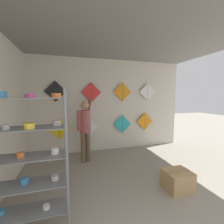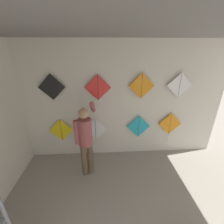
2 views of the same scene
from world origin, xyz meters
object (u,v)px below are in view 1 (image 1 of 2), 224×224
shelf_rack (21,155)px  kite_6 (123,92)px  kite_0 (59,129)px  kite_3 (145,122)px  kite_4 (55,91)px  kite_1 (89,127)px  kite_5 (91,92)px  kite_2 (122,124)px  shopkeeper (85,126)px  kite_7 (148,92)px  cardboard_box (177,180)px

shelf_rack → kite_6: kite_6 is taller
kite_0 → kite_6: size_ratio=1.00×
kite_3 → kite_4: bearing=180.0°
kite_1 → kite_5: (0.10, 0.00, 1.05)m
shelf_rack → kite_2: 3.37m
shelf_rack → kite_5: kite_5 is taller
kite_3 → kite_4: (-2.77, 0.00, 1.01)m
kite_0 → kite_5: bearing=0.0°
kite_0 → kite_5: (0.93, 0.00, 1.04)m
kite_2 → kite_3: size_ratio=0.74×
shopkeeper → kite_3: shopkeeper is taller
kite_4 → kite_7: bearing=0.0°
shopkeeper → kite_2: size_ratio=2.86×
kite_4 → kite_7: (2.85, 0.00, 0.00)m
kite_0 → kite_6: 2.18m
shelf_rack → kite_2: size_ratio=3.03×
shopkeeper → kite_7: kite_7 is taller
kite_3 → kite_4: size_ratio=1.35×
kite_1 → shelf_rack: bearing=-112.6°
kite_3 → shelf_rack: bearing=-138.8°
shopkeeper → kite_5: size_ratio=2.86×
kite_0 → kite_7: bearing=0.0°
kite_4 → kite_5: (1.00, 0.00, -0.02)m
cardboard_box → kite_5: kite_5 is taller
kite_3 → kite_5: 2.03m
kite_2 → kite_4: (-1.98, 0.00, 1.03)m
shopkeeper → kite_0: size_ratio=2.86×
shelf_rack → kite_5: 2.94m
kite_0 → kite_3: 2.70m
kite_0 → kite_2: 1.91m
kite_0 → kite_7: (2.78, 0.00, 1.07)m
kite_5 → kite_2: bearing=0.0°
shopkeeper → kite_4: 1.31m
kite_1 → kite_6: bearing=0.0°
kite_0 → kite_1: bearing=0.0°
kite_1 → shopkeeper: bearing=-104.9°
shopkeeper → kite_2: 1.40m
shopkeeper → kite_1: (0.17, 0.63, -0.19)m
kite_4 → kite_6: size_ratio=1.00×
kite_6 → shelf_rack: bearing=-129.8°
shopkeeper → kite_4: (-0.73, 0.63, 0.89)m
kite_3 → kite_4: 2.95m
kite_7 → shopkeeper: bearing=-163.5°
kite_5 → kite_6: size_ratio=1.00×
kite_5 → kite_0: bearing=180.0°
kite_5 → kite_3: bearing=-0.0°
kite_7 → kite_5: bearing=180.0°
shopkeeper → kite_2: (1.24, 0.63, -0.14)m
kite_1 → kite_4: (-0.90, 0.00, 1.07)m
kite_4 → kite_0: bearing=0.0°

